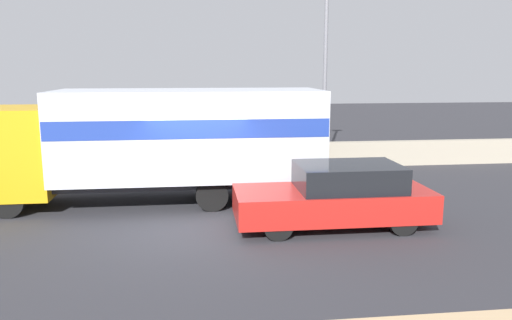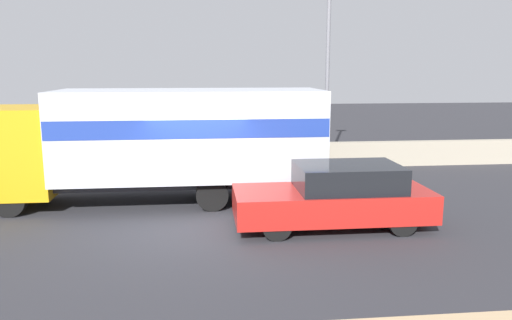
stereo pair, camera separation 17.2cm
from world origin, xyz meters
The scene contains 5 objects.
ground_plane centered at (0.00, 0.00, 0.00)m, with size 80.00×80.00×0.00m, color #2D2D33.
stone_wall_backdrop centered at (0.00, 6.84, 0.47)m, with size 60.00×0.35×0.94m.
street_lamp centered at (4.64, 6.47, 4.64)m, with size 0.56×0.28×8.15m.
box_truck centered at (-0.91, 2.34, 1.83)m, with size 9.15×2.58×3.12m.
car_hatchback centered at (3.23, -0.28, 0.74)m, with size 4.58×1.81×1.50m.
Camera 2 is at (0.16, -11.33, 3.70)m, focal length 35.00 mm.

